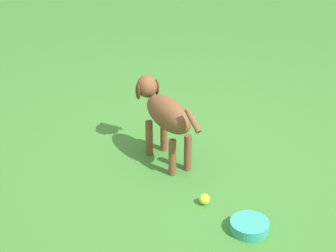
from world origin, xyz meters
TOP-DOWN VIEW (x-y plane):
  - ground at (0.00, 0.00)m, footprint 14.00×14.00m
  - dog at (-0.03, -0.18)m, footprint 0.59×0.59m
  - tennis_ball_0 at (0.43, 0.19)m, footprint 0.07×0.07m
  - water_bowl at (0.62, 0.48)m, footprint 0.22×0.22m

SIDE VIEW (x-z plane):
  - ground at x=0.00m, z-range 0.00..0.00m
  - water_bowl at x=0.62m, z-range 0.00..0.06m
  - tennis_ball_0 at x=0.43m, z-range 0.00..0.07m
  - dog at x=-0.03m, z-range 0.09..0.62m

